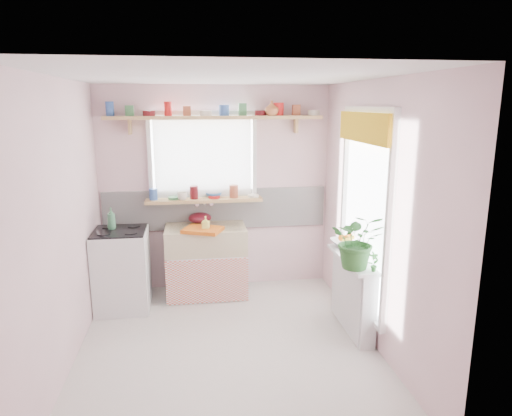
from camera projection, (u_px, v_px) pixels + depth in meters
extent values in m
plane|color=silver|center=(228.00, 347.00, 4.36)|extent=(3.20, 3.20, 0.00)
plane|color=white|center=(224.00, 76.00, 3.80)|extent=(3.20, 3.20, 0.00)
plane|color=#F6CED2|center=(216.00, 189.00, 5.63)|extent=(2.80, 0.00, 2.80)
plane|color=#F6CED2|center=(249.00, 292.00, 2.54)|extent=(2.80, 0.00, 2.80)
plane|color=#F6CED2|center=(62.00, 227.00, 3.89)|extent=(0.00, 3.20, 3.20)
plane|color=#F6CED2|center=(375.00, 216.00, 4.27)|extent=(0.00, 3.20, 3.20)
cube|color=white|center=(216.00, 209.00, 5.67)|extent=(2.74, 0.03, 0.50)
cube|color=#C88191|center=(217.00, 225.00, 5.71)|extent=(2.74, 0.02, 0.12)
cube|color=white|center=(203.00, 157.00, 5.51)|extent=(1.20, 0.01, 1.00)
cube|color=white|center=(203.00, 157.00, 5.45)|extent=(1.15, 0.02, 0.95)
cube|color=white|center=(366.00, 211.00, 4.47)|extent=(0.01, 1.10, 1.90)
cube|color=gold|center=(362.00, 127.00, 4.27)|extent=(0.03, 1.20, 0.28)
cube|color=white|center=(207.00, 273.00, 5.53)|extent=(0.85, 0.55, 0.55)
cube|color=#E45B43|center=(207.00, 281.00, 5.26)|extent=(0.95, 0.02, 0.53)
cube|color=beige|center=(206.00, 239.00, 5.44)|extent=(0.95, 0.55, 0.30)
cylinder|color=silver|center=(204.00, 202.00, 5.59)|extent=(0.03, 0.22, 0.03)
cube|color=white|center=(122.00, 270.00, 5.12)|extent=(0.58, 0.58, 0.90)
cube|color=black|center=(119.00, 231.00, 5.02)|extent=(0.56, 0.56, 0.02)
cylinder|color=black|center=(104.00, 234.00, 4.86)|extent=(0.14, 0.14, 0.01)
cylinder|color=black|center=(131.00, 233.00, 4.90)|extent=(0.14, 0.14, 0.01)
cylinder|color=black|center=(108.00, 227.00, 5.13)|extent=(0.14, 0.14, 0.01)
cylinder|color=black|center=(134.00, 226.00, 5.17)|extent=(0.14, 0.14, 0.01)
cube|color=white|center=(353.00, 295.00, 4.65)|extent=(0.15, 0.90, 0.75)
cube|color=white|center=(352.00, 259.00, 4.56)|extent=(0.22, 0.95, 0.03)
cube|color=tan|center=(204.00, 200.00, 5.51)|extent=(1.40, 0.22, 0.04)
cube|color=tan|center=(215.00, 118.00, 5.31)|extent=(2.52, 0.24, 0.04)
cylinder|color=#3359A5|center=(110.00, 111.00, 5.12)|extent=(0.11, 0.11, 0.12)
cylinder|color=#3F7F4C|center=(130.00, 111.00, 5.15)|extent=(0.11, 0.11, 0.12)
cylinder|color=#590F14|center=(149.00, 113.00, 5.19)|extent=(0.11, 0.11, 0.06)
cylinder|color=red|center=(168.00, 111.00, 5.21)|extent=(0.11, 0.11, 0.12)
cylinder|color=#A55133|center=(187.00, 111.00, 5.24)|extent=(0.11, 0.11, 0.12)
cylinder|color=silver|center=(206.00, 113.00, 5.28)|extent=(0.11, 0.11, 0.06)
cylinder|color=#3359A5|center=(224.00, 110.00, 5.30)|extent=(0.11, 0.11, 0.12)
cylinder|color=#3F7F4C|center=(242.00, 110.00, 5.33)|extent=(0.11, 0.11, 0.12)
cylinder|color=#590F14|center=(261.00, 113.00, 5.37)|extent=(0.11, 0.11, 0.06)
cylinder|color=red|center=(278.00, 110.00, 5.39)|extent=(0.11, 0.11, 0.12)
cylinder|color=#A55133|center=(296.00, 110.00, 5.42)|extent=(0.11, 0.11, 0.12)
cylinder|color=silver|center=(314.00, 113.00, 5.46)|extent=(0.11, 0.11, 0.06)
cylinder|color=#3359A5|center=(152.00, 195.00, 5.41)|extent=(0.11, 0.11, 0.12)
cylinder|color=#3F7F4C|center=(173.00, 194.00, 5.44)|extent=(0.11, 0.11, 0.12)
cylinder|color=#590F14|center=(194.00, 196.00, 5.48)|extent=(0.11, 0.11, 0.06)
cylinder|color=red|center=(214.00, 193.00, 5.51)|extent=(0.11, 0.11, 0.12)
cylinder|color=#A55133|center=(235.00, 193.00, 5.55)|extent=(0.11, 0.11, 0.12)
cylinder|color=silver|center=(255.00, 195.00, 5.59)|extent=(0.11, 0.11, 0.06)
cube|color=orange|center=(203.00, 230.00, 5.20)|extent=(0.51, 0.45, 0.04)
ellipsoid|color=#560E1A|center=(200.00, 218.00, 5.57)|extent=(0.29, 0.29, 0.13)
imported|color=#285F26|center=(358.00, 241.00, 4.21)|extent=(0.59, 0.55, 0.54)
imported|color=silver|center=(347.00, 244.00, 4.88)|extent=(0.36, 0.36, 0.08)
imported|color=#2E6C2B|center=(374.00, 262.00, 4.16)|extent=(0.11, 0.09, 0.19)
imported|color=#FFFE71|center=(206.00, 224.00, 5.19)|extent=(0.10, 0.10, 0.18)
imported|color=#EFE7CF|center=(182.00, 196.00, 5.40)|extent=(0.12, 0.12, 0.09)
imported|color=#3879B7|center=(214.00, 195.00, 5.58)|extent=(0.22, 0.22, 0.06)
imported|color=#B66938|center=(272.00, 108.00, 5.32)|extent=(0.19, 0.19, 0.17)
imported|color=#42845A|center=(111.00, 218.00, 5.04)|extent=(0.10, 0.10, 0.24)
sphere|color=orange|center=(347.00, 238.00, 4.87)|extent=(0.08, 0.08, 0.08)
sphere|color=orange|center=(351.00, 237.00, 4.90)|extent=(0.08, 0.08, 0.08)
sphere|color=orange|center=(342.00, 238.00, 4.88)|extent=(0.08, 0.08, 0.08)
cylinder|color=gold|center=(350.00, 238.00, 4.82)|extent=(0.18, 0.04, 0.10)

